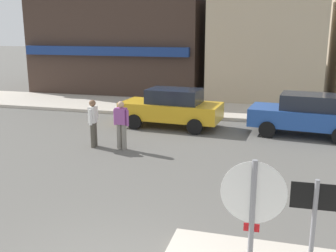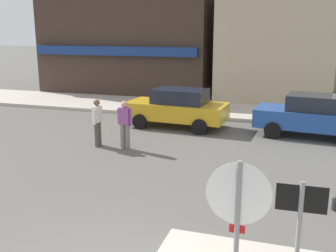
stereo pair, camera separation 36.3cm
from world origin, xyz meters
name	(u,v)px [view 2 (the right image)]	position (x,y,z in m)	size (l,w,h in m)	color
kerb_far	(233,111)	(0.00, 13.96, 0.07)	(80.00, 4.00, 0.15)	beige
stop_sign	(237,220)	(2.09, -0.04, 1.52)	(0.82, 0.07, 2.30)	gray
one_way_sign	(298,240)	(2.83, 0.01, 1.33)	(0.60, 0.06, 2.10)	gray
parked_car_nearest	(177,107)	(-1.72, 10.32, 0.81)	(4.11, 2.08, 1.56)	gold
parked_car_second	(313,115)	(3.43, 10.37, 0.81)	(4.17, 2.21, 1.56)	#234C9E
pedestrian_crossing_near	(125,123)	(-2.52, 6.90, 0.87)	(0.56, 0.26, 1.61)	gray
pedestrian_crossing_far	(97,121)	(-3.52, 6.90, 0.87)	(0.25, 0.56, 1.61)	#4C473D
building_corner_shop	(143,30)	(-7.10, 20.57, 3.83)	(10.58, 9.73, 7.65)	#3D2D26
building_storefront_left_near	(275,46)	(1.59, 18.37, 2.97)	(5.99, 5.82, 5.94)	tan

